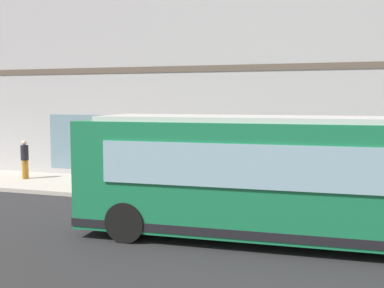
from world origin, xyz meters
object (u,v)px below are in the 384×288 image
(city_bus_nearside, at_px, (279,178))
(pedestrian_near_hydrant, at_px, (25,157))
(newspaper_vending_box, at_px, (206,182))
(fire_hydrant, at_px, (261,185))
(pedestrian_near_building_entrance, at_px, (262,171))
(pedestrian_by_light_pole, at_px, (324,169))

(city_bus_nearside, height_order, pedestrian_near_hydrant, city_bus_nearside)
(newspaper_vending_box, bearing_deg, city_bus_nearside, -143.09)
(fire_hydrant, xyz_separation_m, pedestrian_near_building_entrance, (-0.96, -0.17, 0.64))
(fire_hydrant, height_order, newspaper_vending_box, newspaper_vending_box)
(city_bus_nearside, relative_size, fire_hydrant, 13.70)
(fire_hydrant, height_order, pedestrian_by_light_pole, pedestrian_by_light_pole)
(newspaper_vending_box, bearing_deg, pedestrian_near_hydrant, 84.08)
(city_bus_nearside, relative_size, pedestrian_by_light_pole, 6.43)
(fire_hydrant, distance_m, pedestrian_near_hydrant, 10.04)
(fire_hydrant, height_order, pedestrian_near_building_entrance, pedestrian_near_building_entrance)
(fire_hydrant, xyz_separation_m, pedestrian_near_hydrant, (0.37, 10.02, 0.57))
(city_bus_nearside, relative_size, pedestrian_near_building_entrance, 5.84)
(city_bus_nearside, bearing_deg, pedestrian_by_light_pole, -9.08)
(city_bus_nearside, relative_size, pedestrian_near_hydrant, 6.24)
(city_bus_nearside, bearing_deg, pedestrian_near_hydrant, 66.22)
(newspaper_vending_box, bearing_deg, pedestrian_by_light_pole, -71.66)
(fire_hydrant, bearing_deg, newspaper_vending_box, 103.97)
(pedestrian_near_hydrant, bearing_deg, pedestrian_by_light_pole, -87.81)
(city_bus_nearside, xyz_separation_m, pedestrian_by_light_pole, (5.40, -0.86, -0.50))
(city_bus_nearside, distance_m, pedestrian_near_building_entrance, 3.77)
(pedestrian_by_light_pole, relative_size, newspaper_vending_box, 1.75)
(pedestrian_near_hydrant, height_order, newspaper_vending_box, pedestrian_near_hydrant)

